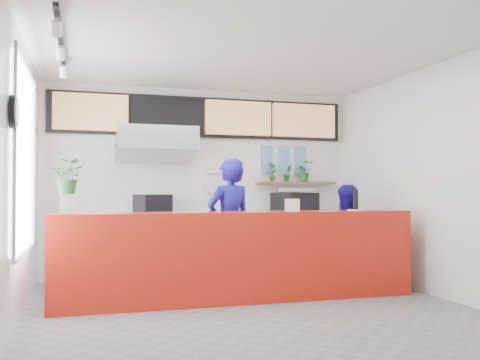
{
  "coord_description": "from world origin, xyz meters",
  "views": [
    {
      "loc": [
        -1.88,
        -5.96,
        1.34
      ],
      "look_at": [
        0.1,
        0.7,
        1.5
      ],
      "focal_mm": 40.0,
      "sensor_mm": 36.0,
      "label": 1
    }
  ],
  "objects": [
    {
      "name": "right_bench",
      "position": [
        1.5,
        2.2,
        0.45
      ],
      "size": [
        1.8,
        0.6,
        0.9
      ],
      "primitive_type": "cube",
      "color": "#B2B5BA",
      "rests_on": "ground"
    },
    {
      "name": "soffit",
      "position": [
        0.0,
        2.46,
        2.55
      ],
      "size": [
        4.8,
        0.04,
        0.65
      ],
      "primitive_type": "cube",
      "color": "black",
      "rests_on": "wall_back"
    },
    {
      "name": "ceiling",
      "position": [
        0.0,
        0.0,
        3.0
      ],
      "size": [
        5.0,
        5.0,
        0.0
      ],
      "primitive_type": "plane",
      "rotation": [
        3.14,
        0.0,
        0.0
      ],
      "color": "silver"
    },
    {
      "name": "extraction_hood",
      "position": [
        -0.8,
        2.15,
        2.15
      ],
      "size": [
        1.2,
        0.7,
        0.35
      ],
      "primitive_type": "cube",
      "color": "#B2B5BA",
      "rests_on": "ceiling"
    },
    {
      "name": "herb_shelf",
      "position": [
        1.6,
        2.4,
        1.5
      ],
      "size": [
        1.4,
        0.18,
        0.04
      ],
      "primitive_type": "cube",
      "color": "brown",
      "rests_on": "wall_back"
    },
    {
      "name": "photo_frame_e",
      "position": [
        1.4,
        2.48,
        1.75
      ],
      "size": [
        0.2,
        0.02,
        0.25
      ],
      "primitive_type": "cube",
      "color": "#598CBF",
      "rests_on": "wall_back"
    },
    {
      "name": "photo_frame_a",
      "position": [
        1.1,
        2.48,
        2.0
      ],
      "size": [
        0.2,
        0.02,
        0.25
      ],
      "primitive_type": "cube",
      "color": "#598CBF",
      "rests_on": "wall_back"
    },
    {
      "name": "floor",
      "position": [
        0.0,
        0.0,
        0.0
      ],
      "size": [
        5.0,
        5.0,
        0.0
      ],
      "primitive_type": "plane",
      "color": "slate",
      "rests_on": "ground"
    },
    {
      "name": "wall_clock_face",
      "position": [
        -2.43,
        -0.9,
        2.05
      ],
      "size": [
        0.02,
        0.26,
        0.26
      ],
      "primitive_type": "cylinder",
      "rotation": [
        0.0,
        1.57,
        0.0
      ],
      "color": "white",
      "rests_on": "wall_left"
    },
    {
      "name": "window_pane",
      "position": [
        -2.47,
        0.3,
        1.7
      ],
      "size": [
        0.04,
        2.2,
        1.9
      ],
      "primitive_type": "cube",
      "color": "silver",
      "rests_on": "wall_left"
    },
    {
      "name": "staff_right",
      "position": [
        1.75,
        0.96,
        0.72
      ],
      "size": [
        0.79,
        0.66,
        1.45
      ],
      "primitive_type": "imported",
      "rotation": [
        0.0,
        0.0,
        3.31
      ],
      "color": "navy",
      "rests_on": "ground"
    },
    {
      "name": "herb_b",
      "position": [
        1.44,
        2.4,
        1.66
      ],
      "size": [
        0.16,
        0.14,
        0.27
      ],
      "primitive_type": "imported",
      "rotation": [
        0.0,
        0.0,
        0.1
      ],
      "color": "#225D20",
      "rests_on": "herb_shelf"
    },
    {
      "name": "wall_right",
      "position": [
        2.5,
        0.0,
        1.5
      ],
      "size": [
        0.0,
        5.0,
        5.0
      ],
      "primitive_type": "plane",
      "rotation": [
        1.57,
        0.0,
        -1.57
      ],
      "color": "white",
      "rests_on": "ground"
    },
    {
      "name": "menu_board_mid_right",
      "position": [
        0.57,
        2.38,
        2.55
      ],
      "size": [
        1.1,
        0.1,
        0.55
      ],
      "primitive_type": "cube",
      "color": "tan",
      "rests_on": "wall_back"
    },
    {
      "name": "track_rail",
      "position": [
        -2.1,
        0.0,
        2.94
      ],
      "size": [
        0.05,
        2.4,
        0.04
      ],
      "primitive_type": "cube",
      "color": "black",
      "rests_on": "ceiling"
    },
    {
      "name": "basil_vase",
      "position": [
        -2.02,
        0.34,
        1.52
      ],
      "size": [
        0.43,
        0.4,
        0.39
      ],
      "primitive_type": "imported",
      "rotation": [
        0.0,
        0.0,
        -0.33
      ],
      "color": "#225D20",
      "rests_on": "glass_vase"
    },
    {
      "name": "window_frame",
      "position": [
        -2.45,
        0.3,
        1.7
      ],
      "size": [
        0.03,
        2.3,
        2.0
      ],
      "primitive_type": "cube",
      "color": "#B2B5BA",
      "rests_on": "wall_left"
    },
    {
      "name": "herb_a",
      "position": [
        1.16,
        2.4,
        1.69
      ],
      "size": [
        0.21,
        0.17,
        0.33
      ],
      "primitive_type": "imported",
      "rotation": [
        0.0,
        0.0,
        0.36
      ],
      "color": "#225D20",
      "rests_on": "herb_shelf"
    },
    {
      "name": "white_plate",
      "position": [
        1.56,
        0.31,
        1.11
      ],
      "size": [
        0.25,
        0.25,
        0.02
      ],
      "primitive_type": "cylinder",
      "rotation": [
        0.0,
        0.0,
        0.19
      ],
      "color": "silver",
      "rests_on": "service_counter"
    },
    {
      "name": "cream_band",
      "position": [
        0.0,
        2.49,
        2.6
      ],
      "size": [
        5.0,
        0.02,
        0.8
      ],
      "primitive_type": "cube",
      "color": "beige",
      "rests_on": "wall_back"
    },
    {
      "name": "menu_board_mid_left",
      "position": [
        -0.59,
        2.38,
        2.55
      ],
      "size": [
        1.1,
        0.1,
        0.55
      ],
      "primitive_type": "cube",
      "color": "black",
      "rests_on": "wall_back"
    },
    {
      "name": "prep_bench",
      "position": [
        -0.8,
        2.2,
        0.45
      ],
      "size": [
        1.8,
        0.6,
        0.9
      ],
      "primitive_type": "cube",
      "color": "#B2B5BA",
      "rests_on": "ground"
    },
    {
      "name": "glass_vase",
      "position": [
        -2.02,
        0.34,
        1.21
      ],
      "size": [
        0.24,
        0.24,
        0.23
      ],
      "primitive_type": "cylinder",
      "rotation": [
        0.0,
        0.0,
        -0.39
      ],
      "color": "silver",
      "rests_on": "service_counter"
    },
    {
      "name": "wall_left",
      "position": [
        -2.5,
        0.0,
        1.5
      ],
      "size": [
        0.0,
        5.0,
        5.0
      ],
      "primitive_type": "plane",
      "rotation": [
        1.57,
        0.0,
        1.57
      ],
      "color": "white",
      "rests_on": "ground"
    },
    {
      "name": "panini_oven",
      "position": [
        -0.84,
        2.2,
        1.1
      ],
      "size": [
        0.57,
        0.57,
        0.41
      ],
      "primitive_type": "cube",
      "rotation": [
        0.0,
        0.0,
        0.33
      ],
      "color": "black",
      "rests_on": "prep_bench"
    },
    {
      "name": "photo_frame_d",
      "position": [
        1.1,
        2.48,
        1.75
      ],
      "size": [
        0.2,
        0.02,
        0.25
      ],
      "primitive_type": "cube",
      "color": "#598CBF",
      "rests_on": "wall_back"
    },
    {
      "name": "napkin_holder",
      "position": [
        0.68,
        0.34,
        1.18
      ],
      "size": [
        0.2,
        0.16,
        0.16
      ],
      "primitive_type": "cube",
      "rotation": [
        0.0,
        0.0,
        -0.28
      ],
      "color": "silver",
      "rests_on": "service_counter"
    },
    {
      "name": "service_counter",
      "position": [
        0.0,
        0.4,
        0.55
      ],
      "size": [
        4.5,
        0.6,
        1.1
      ],
      "primitive_type": "cube",
      "color": "red",
      "rests_on": "ground"
    },
    {
      "name": "espresso_tray",
      "position": [
        1.49,
        2.2,
        1.38
      ],
      "size": [
        0.65,
        0.52,
        0.05
      ],
      "primitive_type": "cube",
      "rotation": [
        0.0,
        0.0,
        -0.24
      ],
      "color": "#A3A5AA",
      "rests_on": "espresso_machine"
    },
    {
      "name": "photo_frame_c",
      "position": [
        1.7,
        2.48,
        2.0
      ],
      "size": [
        0.2,
        0.02,
        0.25
      ],
      "primitive_type": "cube",
      "color": "#598CBF",
      "rests_on": "wall_back"
    },
    {
      "name": "dec_plate_d",
      "position": [
        0.5,
        2.47,
        1.9
      ],
      "size": [
        0.24,
        0.03,
        0.24
      ],
      "primitive_type": "cylinder",
      "rotation": [
        1.57,
        0.0,
        0.0
      ],
      "color": "silver",
      "rests_on": "wall_back"
    },
    {
      "name": "menu_board_far_left",
      "position": [
        -1.75,
        2.38,
        2.55
      ],
      "size": [
        1.1,
        0.1,
        0.55
      ],
      "primitive_type": "cube",
      "color": "tan",
      "rests_on": "wall_back"
    },
    {
      "name": "photo_frame_f",
      "position": [
        1.7,
        2.48,
        1.75
      ],
      "size": [
        0.2,
        0.02,
        0.25
      ],
      "primitive_type": "cube",
      "color": "#598CBF",
      "rests_on": "wall_back"
    },
    {
      "name": "wall_clock_rim",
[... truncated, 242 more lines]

